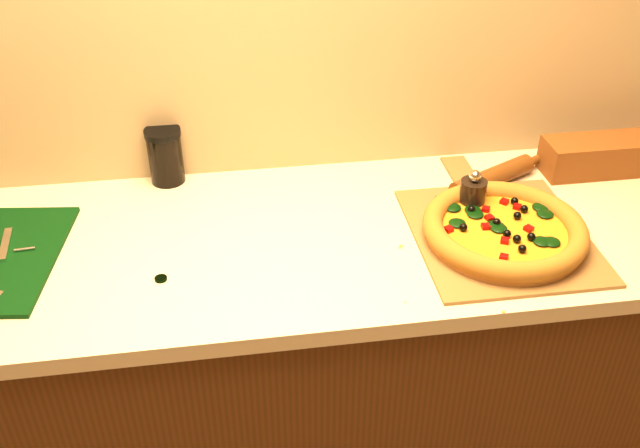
{
  "coord_description": "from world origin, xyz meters",
  "views": [
    {
      "loc": [
        -0.11,
        0.05,
        1.87
      ],
      "look_at": [
        0.09,
        1.38,
        0.96
      ],
      "focal_mm": 40.0,
      "sensor_mm": 36.0,
      "label": 1
    }
  ],
  "objects_px": {
    "pizza_peel": "(497,231)",
    "pepper_grinder": "(472,196)",
    "rolling_pin": "(492,178)",
    "dark_jar": "(165,155)",
    "pizza": "(504,230)"
  },
  "relations": [
    {
      "from": "pizza_peel",
      "to": "pepper_grinder",
      "type": "relative_size",
      "value": 4.98
    },
    {
      "from": "pepper_grinder",
      "to": "rolling_pin",
      "type": "xyz_separation_m",
      "value": [
        0.1,
        0.12,
        -0.02
      ]
    },
    {
      "from": "pepper_grinder",
      "to": "dark_jar",
      "type": "bearing_deg",
      "value": 160.03
    },
    {
      "from": "pizza",
      "to": "dark_jar",
      "type": "distance_m",
      "value": 0.88
    },
    {
      "from": "pepper_grinder",
      "to": "rolling_pin",
      "type": "relative_size",
      "value": 0.34
    },
    {
      "from": "pizza_peel",
      "to": "dark_jar",
      "type": "xyz_separation_m",
      "value": [
        -0.78,
        0.36,
        0.07
      ]
    },
    {
      "from": "rolling_pin",
      "to": "dark_jar",
      "type": "height_order",
      "value": "dark_jar"
    },
    {
      "from": "pizza_peel",
      "to": "pizza",
      "type": "height_order",
      "value": "pizza"
    },
    {
      "from": "pepper_grinder",
      "to": "rolling_pin",
      "type": "height_order",
      "value": "pepper_grinder"
    },
    {
      "from": "rolling_pin",
      "to": "pizza",
      "type": "bearing_deg",
      "value": -103.74
    },
    {
      "from": "pizza_peel",
      "to": "dark_jar",
      "type": "height_order",
      "value": "dark_jar"
    },
    {
      "from": "pizza",
      "to": "rolling_pin",
      "type": "height_order",
      "value": "pizza"
    },
    {
      "from": "pizza",
      "to": "rolling_pin",
      "type": "bearing_deg",
      "value": 76.26
    },
    {
      "from": "pepper_grinder",
      "to": "rolling_pin",
      "type": "bearing_deg",
      "value": 50.38
    },
    {
      "from": "pepper_grinder",
      "to": "dark_jar",
      "type": "xyz_separation_m",
      "value": [
        -0.74,
        0.27,
        0.03
      ]
    }
  ]
}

